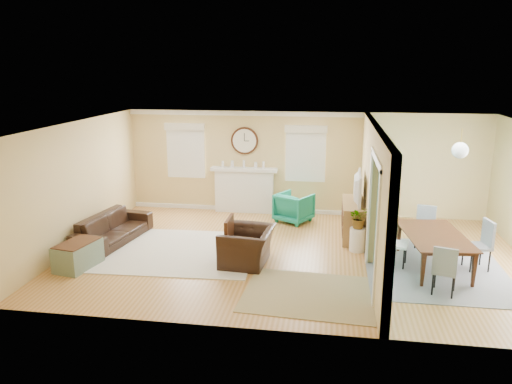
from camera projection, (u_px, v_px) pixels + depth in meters
floor at (293, 255)px, 10.03m from camera, size 9.00×9.00×0.00m
wall_back at (303, 163)px, 12.59m from camera, size 9.00×0.02×2.60m
wall_front at (277, 245)px, 6.84m from camera, size 9.00×0.02×2.60m
wall_left at (78, 184)px, 10.37m from camera, size 0.02×6.00×2.60m
ceiling at (296, 126)px, 9.39m from camera, size 9.00×6.00×0.02m
partition at (373, 189)px, 9.75m from camera, size 0.17×6.00×2.60m
fireplace at (244, 189)px, 12.87m from camera, size 1.70×0.30×1.17m
wall_clock at (245, 141)px, 12.64m from camera, size 0.70×0.07×0.70m
window_left at (186, 147)px, 12.90m from camera, size 1.05×0.13×1.42m
window_right at (306, 150)px, 12.45m from camera, size 1.05×0.13×1.42m
pendant at (460, 150)px, 9.05m from camera, size 0.30×0.30×0.55m
rug_cream at (181, 251)px, 10.21m from camera, size 3.11×2.73×0.02m
rug_jute at (309, 294)px, 8.30m from camera, size 2.27×1.90×0.01m
rug_grey at (434, 267)px, 9.39m from camera, size 2.52×3.15×0.01m
sofa at (113, 228)px, 10.73m from camera, size 1.09×2.16×0.60m
eames_chair at (247, 246)px, 9.51m from camera, size 1.01×1.13×0.69m
green_chair at (294, 207)px, 12.10m from camera, size 1.04×1.05×0.71m
trunk at (78, 255)px, 9.34m from camera, size 0.69×0.96×0.50m
credenza at (353, 220)px, 10.99m from camera, size 0.49×1.44×0.80m
tv at (354, 188)px, 10.81m from camera, size 0.18×1.15×0.66m
garden_stool at (358, 239)px, 10.20m from camera, size 0.33×0.33×0.49m
potted_plant at (359, 217)px, 10.08m from camera, size 0.53×0.51×0.46m
dining_table at (435, 251)px, 9.31m from camera, size 1.26×1.99×0.66m
dining_chair_n at (425, 224)px, 10.32m from camera, size 0.47×0.47×0.87m
dining_chair_s at (445, 265)px, 8.20m from camera, size 0.48×0.48×0.86m
dining_chair_w at (397, 239)px, 9.37m from camera, size 0.48×0.48×0.90m
dining_chair_e at (478, 241)px, 9.19m from camera, size 0.49×0.49×0.95m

